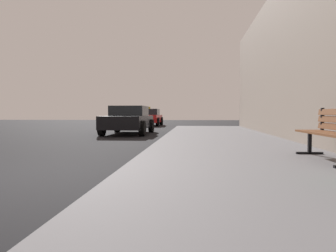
% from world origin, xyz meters
% --- Properties ---
extents(sidewalk, '(4.00, 32.00, 0.15)m').
position_xyz_m(sidewalk, '(4.00, 0.00, 0.07)').
color(sidewalk, slate).
rests_on(sidewalk, ground_plane).
extents(bench, '(0.54, 1.84, 0.89)m').
position_xyz_m(bench, '(5.39, 1.69, 0.66)').
color(bench, brown).
rests_on(bench, sidewalk).
extents(car_black, '(1.92, 4.17, 1.27)m').
position_xyz_m(car_black, '(0.10, 10.36, 0.64)').
color(car_black, black).
rests_on(car_black, ground_plane).
extents(car_red, '(2.05, 4.01, 1.43)m').
position_xyz_m(car_red, '(-0.45, 19.84, 0.65)').
color(car_red, red).
rests_on(car_red, ground_plane).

